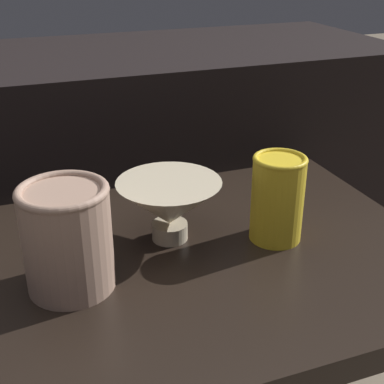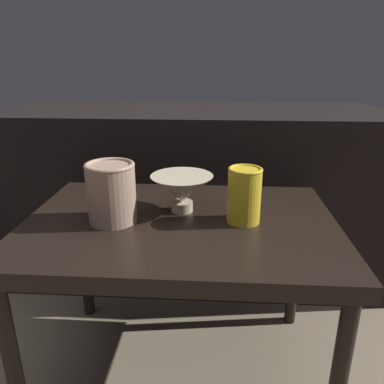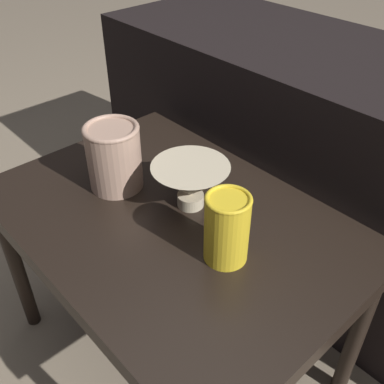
# 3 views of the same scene
# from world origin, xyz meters

# --- Properties ---
(table) EXTENTS (0.77, 0.53, 0.47)m
(table) POSITION_xyz_m (0.00, 0.00, 0.42)
(table) COLOR black
(table) RESTS_ON ground_plane
(couch_backdrop) EXTENTS (1.41, 0.50, 0.67)m
(couch_backdrop) POSITION_xyz_m (0.00, 0.57, 0.33)
(couch_backdrop) COLOR black
(couch_backdrop) RESTS_ON ground_plane
(bowl) EXTENTS (0.16, 0.16, 0.10)m
(bowl) POSITION_xyz_m (0.00, 0.06, 0.53)
(bowl) COLOR #C1B293
(bowl) RESTS_ON table
(vase_textured_left) EXTENTS (0.12, 0.12, 0.15)m
(vase_textured_left) POSITION_xyz_m (-0.16, -0.02, 0.55)
(vase_textured_left) COLOR tan
(vase_textured_left) RESTS_ON table
(vase_colorful_right) EXTENTS (0.08, 0.08, 0.14)m
(vase_colorful_right) POSITION_xyz_m (0.15, 0.00, 0.54)
(vase_colorful_right) COLOR gold
(vase_colorful_right) RESTS_ON table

